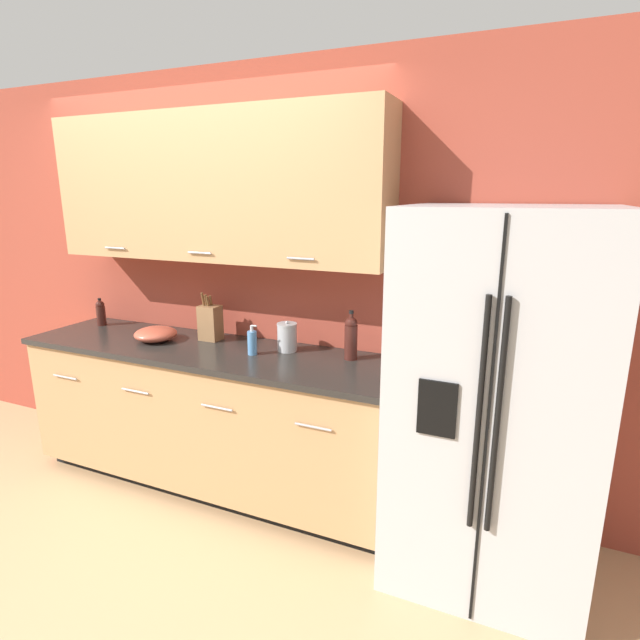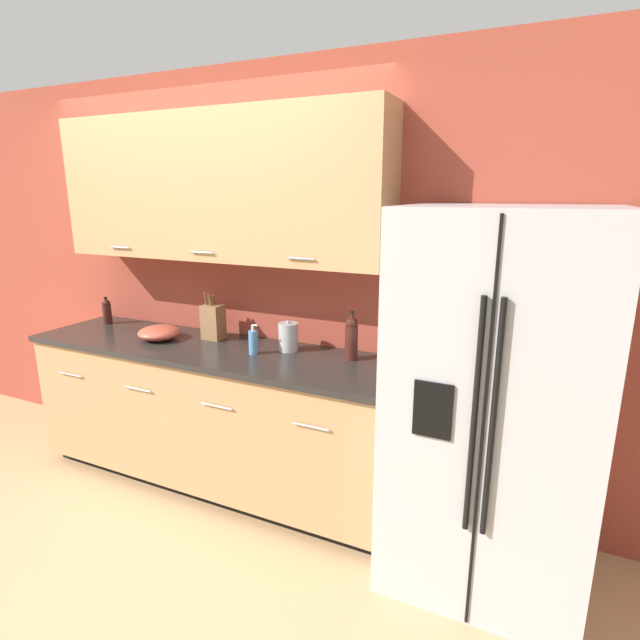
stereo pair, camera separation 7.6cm
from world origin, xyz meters
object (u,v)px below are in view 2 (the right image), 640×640
knife_block (213,321)px  steel_canister (288,337)px  soap_dispenser (253,342)px  oil_bottle (107,311)px  refrigerator (494,404)px  wine_bottle (351,337)px  mixing_bowl (159,333)px

knife_block → steel_canister: size_ratio=1.67×
soap_dispenser → oil_bottle: size_ratio=0.92×
soap_dispenser → steel_canister: (0.15, 0.14, 0.01)m
refrigerator → oil_bottle: refrigerator is taller
refrigerator → steel_canister: (-1.21, 0.21, 0.12)m
wine_bottle → mixing_bowl: (-1.27, -0.16, -0.09)m
oil_bottle → mixing_bowl: bearing=-13.4°
refrigerator → steel_canister: refrigerator is taller
refrigerator → steel_canister: 1.23m
refrigerator → mixing_bowl: 2.08m
oil_bottle → steel_canister: size_ratio=1.06×
oil_bottle → mixing_bowl: 0.64m
refrigerator → oil_bottle: 2.71m
mixing_bowl → refrigerator: bearing=-1.7°
knife_block → wine_bottle: size_ratio=1.09×
refrigerator → mixing_bowl: bearing=178.3°
refrigerator → mixing_bowl: (-2.08, 0.06, 0.08)m
refrigerator → oil_bottle: (-2.70, 0.21, 0.13)m
steel_canister → oil_bottle: bearing=-180.0°
wine_bottle → refrigerator: bearing=-15.2°
soap_dispenser → oil_bottle: 1.34m
knife_block → oil_bottle: (-0.93, -0.01, -0.02)m
refrigerator → wine_bottle: refrigerator is taller
steel_canister → knife_block: bearing=178.9°
refrigerator → knife_block: 1.78m
oil_bottle → steel_canister: (1.49, 0.00, -0.01)m
steel_canister → mixing_bowl: steel_canister is taller
wine_bottle → soap_dispenser: 0.58m
knife_block → soap_dispenser: knife_block is taller
mixing_bowl → oil_bottle: bearing=166.6°
soap_dispenser → knife_block: bearing=159.0°
knife_block → steel_canister: bearing=-1.1°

